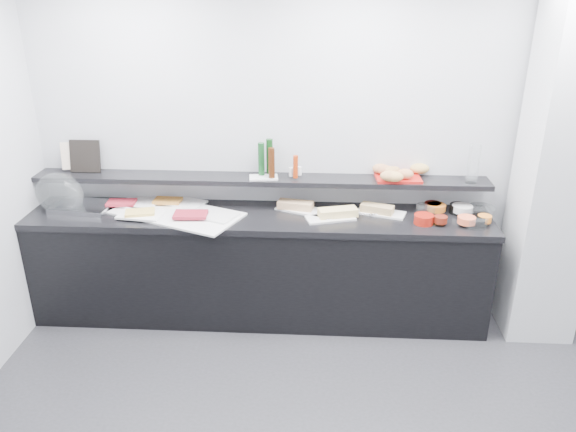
# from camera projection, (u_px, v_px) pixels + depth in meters

# --- Properties ---
(back_wall) EXTENTS (5.00, 0.02, 2.70)m
(back_wall) POSITION_uv_depth(u_px,v_px,m) (349.00, 149.00, 4.44)
(back_wall) COLOR #B7BABF
(back_wall) RESTS_ON ground
(column) EXTENTS (0.50, 0.50, 2.70)m
(column) POSITION_uv_depth(u_px,v_px,m) (560.00, 167.00, 4.04)
(column) COLOR silver
(column) RESTS_ON ground
(buffet_cabinet) EXTENTS (3.60, 0.60, 0.85)m
(buffet_cabinet) POSITION_uv_depth(u_px,v_px,m) (259.00, 268.00, 4.56)
(buffet_cabinet) COLOR black
(buffet_cabinet) RESTS_ON ground
(counter_top) EXTENTS (3.62, 0.62, 0.05)m
(counter_top) POSITION_uv_depth(u_px,v_px,m) (258.00, 217.00, 4.38)
(counter_top) COLOR black
(counter_top) RESTS_ON buffet_cabinet
(wall_shelf) EXTENTS (3.60, 0.25, 0.04)m
(wall_shelf) POSITION_uv_depth(u_px,v_px,m) (260.00, 179.00, 4.45)
(wall_shelf) COLOR black
(wall_shelf) RESTS_ON back_wall
(cloche_base) EXTENTS (0.48, 0.35, 0.04)m
(cloche_base) POSITION_uv_depth(u_px,v_px,m) (83.00, 207.00, 4.47)
(cloche_base) COLOR #B2B4B9
(cloche_base) RESTS_ON counter_top
(cloche_dome) EXTENTS (0.47, 0.37, 0.34)m
(cloche_dome) POSITION_uv_depth(u_px,v_px,m) (59.00, 194.00, 4.44)
(cloche_dome) COLOR white
(cloche_dome) RESTS_ON cloche_base
(linen_runner) EXTENTS (1.11, 0.83, 0.01)m
(linen_runner) POSITION_uv_depth(u_px,v_px,m) (177.00, 213.00, 4.38)
(linen_runner) COLOR silver
(linen_runner) RESTS_ON counter_top
(platter_meat_a) EXTENTS (0.34, 0.28, 0.01)m
(platter_meat_a) POSITION_uv_depth(u_px,v_px,m) (137.00, 204.00, 4.52)
(platter_meat_a) COLOR white
(platter_meat_a) RESTS_ON linen_runner
(food_meat_a) EXTENTS (0.23, 0.16, 0.02)m
(food_meat_a) POSITION_uv_depth(u_px,v_px,m) (121.00, 202.00, 4.50)
(food_meat_a) COLOR maroon
(food_meat_a) RESTS_ON platter_meat_a
(platter_salmon) EXTENTS (0.36, 0.30, 0.01)m
(platter_salmon) POSITION_uv_depth(u_px,v_px,m) (186.00, 203.00, 4.54)
(platter_salmon) COLOR white
(platter_salmon) RESTS_ON linen_runner
(food_salmon) EXTENTS (0.22, 0.15, 0.02)m
(food_salmon) POSITION_uv_depth(u_px,v_px,m) (168.00, 201.00, 4.54)
(food_salmon) COLOR #C67928
(food_salmon) RESTS_ON platter_salmon
(platter_cheese) EXTENTS (0.36, 0.26, 0.01)m
(platter_cheese) POSITION_uv_depth(u_px,v_px,m) (141.00, 214.00, 4.32)
(platter_cheese) COLOR white
(platter_cheese) RESTS_ON linen_runner
(food_cheese) EXTENTS (0.25, 0.19, 0.02)m
(food_cheese) POSITION_uv_depth(u_px,v_px,m) (140.00, 212.00, 4.31)
(food_cheese) COLOR #DFBA56
(food_cheese) RESTS_ON platter_cheese
(platter_meat_b) EXTENTS (0.41, 0.35, 0.01)m
(platter_meat_b) POSITION_uv_depth(u_px,v_px,m) (214.00, 215.00, 4.31)
(platter_meat_b) COLOR silver
(platter_meat_b) RESTS_ON linen_runner
(food_meat_b) EXTENTS (0.26, 0.17, 0.02)m
(food_meat_b) POSITION_uv_depth(u_px,v_px,m) (191.00, 214.00, 4.27)
(food_meat_b) COLOR maroon
(food_meat_b) RESTS_ON platter_meat_b
(sandwich_plate_left) EXTENTS (0.42, 0.31, 0.01)m
(sandwich_plate_left) POSITION_uv_depth(u_px,v_px,m) (301.00, 210.00, 4.45)
(sandwich_plate_left) COLOR silver
(sandwich_plate_left) RESTS_ON counter_top
(sandwich_food_left) EXTENTS (0.29, 0.16, 0.06)m
(sandwich_food_left) POSITION_uv_depth(u_px,v_px,m) (295.00, 205.00, 4.44)
(sandwich_food_left) COLOR tan
(sandwich_food_left) RESTS_ON sandwich_plate_left
(tongs_left) EXTENTS (0.16, 0.03, 0.01)m
(tongs_left) POSITION_uv_depth(u_px,v_px,m) (297.00, 210.00, 4.41)
(tongs_left) COLOR #B9BCC1
(tongs_left) RESTS_ON sandwich_plate_left
(sandwich_plate_mid) EXTENTS (0.40, 0.26, 0.01)m
(sandwich_plate_mid) POSITION_uv_depth(u_px,v_px,m) (330.00, 218.00, 4.29)
(sandwich_plate_mid) COLOR silver
(sandwich_plate_mid) RESTS_ON counter_top
(sandwich_food_mid) EXTENTS (0.32, 0.19, 0.06)m
(sandwich_food_mid) POSITION_uv_depth(u_px,v_px,m) (338.00, 212.00, 4.30)
(sandwich_food_mid) COLOR #E5C678
(sandwich_food_mid) RESTS_ON sandwich_plate_mid
(tongs_mid) EXTENTS (0.15, 0.07, 0.01)m
(tongs_mid) POSITION_uv_depth(u_px,v_px,m) (336.00, 218.00, 4.26)
(tongs_mid) COLOR silver
(tongs_mid) RESTS_ON sandwich_plate_mid
(sandwich_plate_right) EXTENTS (0.40, 0.27, 0.01)m
(sandwich_plate_right) POSITION_uv_depth(u_px,v_px,m) (381.00, 213.00, 4.39)
(sandwich_plate_right) COLOR white
(sandwich_plate_right) RESTS_ON counter_top
(sandwich_food_right) EXTENTS (0.27, 0.18, 0.06)m
(sandwich_food_right) POSITION_uv_depth(u_px,v_px,m) (377.00, 209.00, 4.37)
(sandwich_food_right) COLOR tan
(sandwich_food_right) RESTS_ON sandwich_plate_right
(tongs_right) EXTENTS (0.16, 0.02, 0.01)m
(tongs_right) POSITION_uv_depth(u_px,v_px,m) (372.00, 214.00, 4.33)
(tongs_right) COLOR #B9BCC0
(tongs_right) RESTS_ON sandwich_plate_right
(bowl_glass_fruit) EXTENTS (0.16, 0.16, 0.07)m
(bowl_glass_fruit) POSITION_uv_depth(u_px,v_px,m) (426.00, 210.00, 4.37)
(bowl_glass_fruit) COLOR white
(bowl_glass_fruit) RESTS_ON counter_top
(fill_glass_fruit) EXTENTS (0.18, 0.18, 0.05)m
(fill_glass_fruit) POSITION_uv_depth(u_px,v_px,m) (436.00, 207.00, 4.39)
(fill_glass_fruit) COLOR orange
(fill_glass_fruit) RESTS_ON bowl_glass_fruit
(bowl_black_jam) EXTENTS (0.18, 0.18, 0.07)m
(bowl_black_jam) POSITION_uv_depth(u_px,v_px,m) (459.00, 209.00, 4.39)
(bowl_black_jam) COLOR black
(bowl_black_jam) RESTS_ON counter_top
(fill_black_jam) EXTENTS (0.14, 0.14, 0.05)m
(fill_black_jam) POSITION_uv_depth(u_px,v_px,m) (433.00, 206.00, 4.42)
(fill_black_jam) COLOR #57140C
(fill_black_jam) RESTS_ON bowl_black_jam
(bowl_glass_cream) EXTENTS (0.23, 0.23, 0.07)m
(bowl_glass_cream) POSITION_uv_depth(u_px,v_px,m) (482.00, 211.00, 4.35)
(bowl_glass_cream) COLOR white
(bowl_glass_cream) RESTS_ON counter_top
(fill_glass_cream) EXTENTS (0.21, 0.21, 0.05)m
(fill_glass_cream) POSITION_uv_depth(u_px,v_px,m) (462.00, 208.00, 4.37)
(fill_glass_cream) COLOR white
(fill_glass_cream) RESTS_ON bowl_glass_cream
(bowl_red_jam) EXTENTS (0.17, 0.17, 0.07)m
(bowl_red_jam) POSITION_uv_depth(u_px,v_px,m) (424.00, 219.00, 4.20)
(bowl_red_jam) COLOR #9C180E
(bowl_red_jam) RESTS_ON counter_top
(fill_red_jam) EXTENTS (0.12, 0.12, 0.05)m
(fill_red_jam) POSITION_uv_depth(u_px,v_px,m) (441.00, 219.00, 4.17)
(fill_red_jam) COLOR #621A0E
(fill_red_jam) RESTS_ON bowl_red_jam
(bowl_glass_salmon) EXTENTS (0.24, 0.24, 0.07)m
(bowl_glass_salmon) POSITION_uv_depth(u_px,v_px,m) (475.00, 222.00, 4.16)
(bowl_glass_salmon) COLOR white
(bowl_glass_salmon) RESTS_ON counter_top
(fill_glass_salmon) EXTENTS (0.16, 0.16, 0.05)m
(fill_glass_salmon) POSITION_uv_depth(u_px,v_px,m) (467.00, 220.00, 4.16)
(fill_glass_salmon) COLOR #FF6A3E
(fill_glass_salmon) RESTS_ON bowl_glass_salmon
(bowl_black_fruit) EXTENTS (0.15, 0.15, 0.07)m
(bowl_black_fruit) POSITION_uv_depth(u_px,v_px,m) (480.00, 220.00, 4.19)
(bowl_black_fruit) COLOR black
(bowl_black_fruit) RESTS_ON counter_top
(fill_black_fruit) EXTENTS (0.11, 0.11, 0.05)m
(fill_black_fruit) POSITION_uv_depth(u_px,v_px,m) (485.00, 219.00, 4.18)
(fill_black_fruit) COLOR orange
(fill_black_fruit) RESTS_ON bowl_black_fruit
(framed_print) EXTENTS (0.24, 0.07, 0.26)m
(framed_print) POSITION_uv_depth(u_px,v_px,m) (85.00, 156.00, 4.51)
(framed_print) COLOR black
(framed_print) RESTS_ON wall_shelf
(print_art) EXTENTS (0.18, 0.09, 0.22)m
(print_art) POSITION_uv_depth(u_px,v_px,m) (72.00, 156.00, 4.52)
(print_art) COLOR #CEAC94
(print_art) RESTS_ON framed_print
(condiment_tray) EXTENTS (0.24, 0.16, 0.01)m
(condiment_tray) POSITION_uv_depth(u_px,v_px,m) (264.00, 177.00, 4.41)
(condiment_tray) COLOR white
(condiment_tray) RESTS_ON wall_shelf
(bottle_green_a) EXTENTS (0.05, 0.05, 0.26)m
(bottle_green_a) POSITION_uv_depth(u_px,v_px,m) (261.00, 159.00, 4.40)
(bottle_green_a) COLOR #113E19
(bottle_green_a) RESTS_ON condiment_tray
(bottle_brown) EXTENTS (0.06, 0.06, 0.24)m
(bottle_brown) POSITION_uv_depth(u_px,v_px,m) (272.00, 163.00, 4.34)
(bottle_brown) COLOR #3E1D0B
(bottle_brown) RESTS_ON condiment_tray
(bottle_green_b) EXTENTS (0.06, 0.06, 0.28)m
(bottle_green_b) POSITION_uv_depth(u_px,v_px,m) (270.00, 156.00, 4.43)
(bottle_green_b) COLOR #0F3712
(bottle_green_b) RESTS_ON condiment_tray
(bottle_hot) EXTENTS (0.05, 0.05, 0.18)m
(bottle_hot) POSITION_uv_depth(u_px,v_px,m) (296.00, 167.00, 4.35)
(bottle_hot) COLOR #AB300C
(bottle_hot) RESTS_ON condiment_tray
(shaker_salt) EXTENTS (0.04, 0.04, 0.07)m
(shaker_salt) POSITION_uv_depth(u_px,v_px,m) (291.00, 172.00, 4.40)
(shaker_salt) COLOR silver
(shaker_salt) RESTS_ON condiment_tray
(shaker_pepper) EXTENTS (0.04, 0.04, 0.07)m
(shaker_pepper) POSITION_uv_depth(u_px,v_px,m) (300.00, 171.00, 4.43)
(shaker_pepper) COLOR white
(shaker_pepper) RESTS_ON condiment_tray
(bread_tray) EXTENTS (0.36, 0.26, 0.02)m
(bread_tray) POSITION_uv_depth(u_px,v_px,m) (398.00, 178.00, 4.39)
(bread_tray) COLOR red
(bread_tray) RESTS_ON wall_shelf
(bread_roll_nw) EXTENTS (0.14, 0.10, 0.08)m
(bread_roll_nw) POSITION_uv_depth(u_px,v_px,m) (381.00, 169.00, 4.43)
(bread_roll_nw) COLOR #C27B4A
(bread_roll_nw) RESTS_ON bread_tray
(bread_roll_n) EXTENTS (0.15, 0.11, 0.08)m
(bread_roll_n) POSITION_uv_depth(u_px,v_px,m) (385.00, 170.00, 4.40)
(bread_roll_n) COLOR #B26F44
(bread_roll_n) RESTS_ON bread_tray
(bread_roll_ne) EXTENTS (0.15, 0.10, 0.08)m
(bread_roll_ne) POSITION_uv_depth(u_px,v_px,m) (420.00, 169.00, 4.44)
(bread_roll_ne) COLOR tan
(bread_roll_ne) RESTS_ON bread_tray
(bread_roll_sw) EXTENTS (0.16, 0.10, 0.08)m
(bread_roll_sw) POSITION_uv_depth(u_px,v_px,m) (390.00, 176.00, 4.27)
(bread_roll_sw) COLOR #B67D45
(bread_roll_sw) RESTS_ON bread_tray
(bread_roll_s) EXTENTS (0.17, 0.13, 0.08)m
(bread_roll_s) POSITION_uv_depth(u_px,v_px,m) (394.00, 176.00, 4.26)
(bread_roll_s) COLOR tan
(bread_roll_s) RESTS_ON bread_tray
(bread_roll_se) EXTENTS (0.14, 0.11, 0.08)m
(bread_roll_se) POSITION_uv_depth(u_px,v_px,m) (405.00, 174.00, 4.32)
(bread_roll_se) COLOR #C77E4C
(bread_roll_se) RESTS_ON bread_tray
(bread_roll_midw) EXTENTS (0.16, 0.13, 0.08)m
(bread_roll_midw) POSITION_uv_depth(u_px,v_px,m) (393.00, 171.00, 4.37)
(bread_roll_midw) COLOR #B07D43
(bread_roll_midw) RESTS_ON bread_tray
(carafe) EXTENTS (0.10, 0.10, 0.30)m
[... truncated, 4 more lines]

